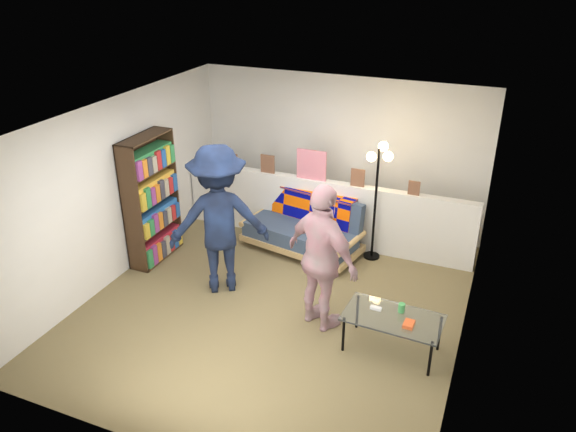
% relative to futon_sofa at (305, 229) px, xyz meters
% --- Properties ---
extents(ground, '(5.00, 5.00, 0.00)m').
position_rel_futon_sofa_xyz_m(ground, '(0.17, -1.45, -0.35)').
color(ground, brown).
rests_on(ground, ground).
extents(room_shell, '(4.60, 5.05, 2.45)m').
position_rel_futon_sofa_xyz_m(room_shell, '(0.17, -0.98, 1.32)').
color(room_shell, silver).
rests_on(room_shell, ground).
extents(half_wall_ledge, '(4.45, 0.15, 1.00)m').
position_rel_futon_sofa_xyz_m(half_wall_ledge, '(0.17, 0.35, 0.15)').
color(half_wall_ledge, silver).
rests_on(half_wall_ledge, ground).
extents(ledge_decor, '(2.97, 0.02, 0.45)m').
position_rel_futon_sofa_xyz_m(ledge_decor, '(-0.06, 0.33, 0.83)').
color(ledge_decor, brown).
rests_on(ledge_decor, half_wall_ledge).
extents(futon_sofa, '(1.85, 1.12, 0.74)m').
position_rel_futon_sofa_xyz_m(futon_sofa, '(0.00, 0.00, 0.00)').
color(futon_sofa, tan).
rests_on(futon_sofa, ground).
extents(bookshelf, '(0.30, 0.91, 1.82)m').
position_rel_futon_sofa_xyz_m(bookshelf, '(-1.91, -1.01, 0.50)').
color(bookshelf, black).
rests_on(bookshelf, ground).
extents(coffee_table, '(1.09, 0.64, 0.55)m').
position_rel_futon_sofa_xyz_m(coffee_table, '(1.73, -1.80, 0.07)').
color(coffee_table, black).
rests_on(coffee_table, ground).
extents(floor_lamp, '(0.38, 0.31, 1.72)m').
position_rel_futon_sofa_xyz_m(floor_lamp, '(1.00, 0.19, 0.88)').
color(floor_lamp, black).
rests_on(floor_lamp, ground).
extents(person_left, '(1.46, 1.30, 1.97)m').
position_rel_futon_sofa_xyz_m(person_left, '(-0.64, -1.36, 0.64)').
color(person_left, black).
rests_on(person_left, ground).
extents(person_right, '(1.13, 0.87, 1.79)m').
position_rel_futon_sofa_xyz_m(person_right, '(0.83, -1.64, 0.55)').
color(person_right, pink).
rests_on(person_right, ground).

